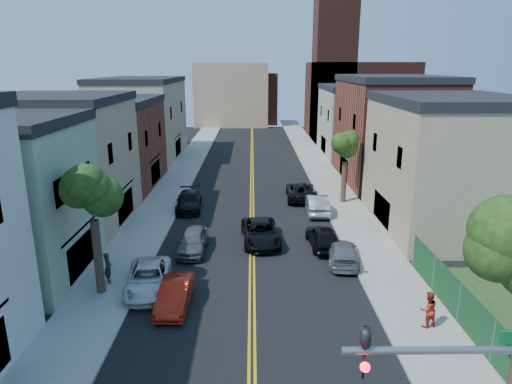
{
  "coord_description": "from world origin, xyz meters",
  "views": [
    {
      "loc": [
        0.03,
        -7.34,
        11.6
      ],
      "look_at": [
        0.32,
        26.55,
        2.0
      ],
      "focal_mm": 31.58,
      "sensor_mm": 36.0,
      "label": 1
    }
  ],
  "objects_px": {
    "dark_car_right_far": "(301,191)",
    "black_suv_lane": "(261,233)",
    "white_pickup": "(149,278)",
    "black_car_right": "(323,237)",
    "red_sedan": "(175,294)",
    "silver_car_right": "(317,204)",
    "grey_car_left": "(193,241)",
    "pedestrian_right": "(428,309)",
    "pedestrian_left": "(108,267)",
    "black_car_left": "(189,201)",
    "grey_car_right": "(343,252)"
  },
  "relations": [
    {
      "from": "black_car_right",
      "to": "black_suv_lane",
      "type": "xyz_separation_m",
      "value": [
        -4.07,
        0.85,
        -0.02
      ]
    },
    {
      "from": "red_sedan",
      "to": "pedestrian_right",
      "type": "height_order",
      "value": "pedestrian_right"
    },
    {
      "from": "black_car_left",
      "to": "pedestrian_right",
      "type": "height_order",
      "value": "pedestrian_right"
    },
    {
      "from": "white_pickup",
      "to": "grey_car_left",
      "type": "bearing_deg",
      "value": 64.06
    },
    {
      "from": "white_pickup",
      "to": "pedestrian_right",
      "type": "bearing_deg",
      "value": -23.5
    },
    {
      "from": "dark_car_right_far",
      "to": "pedestrian_left",
      "type": "relative_size",
      "value": 3.17
    },
    {
      "from": "white_pickup",
      "to": "black_car_right",
      "type": "xyz_separation_m",
      "value": [
        10.16,
        5.75,
        0.07
      ]
    },
    {
      "from": "grey_car_right",
      "to": "dark_car_right_far",
      "type": "bearing_deg",
      "value": -78.33
    },
    {
      "from": "grey_car_left",
      "to": "pedestrian_right",
      "type": "bearing_deg",
      "value": -36.29
    },
    {
      "from": "red_sedan",
      "to": "black_car_right",
      "type": "distance_m",
      "value": 11.28
    },
    {
      "from": "white_pickup",
      "to": "dark_car_right_far",
      "type": "xyz_separation_m",
      "value": [
        9.86,
        16.85,
        0.08
      ]
    },
    {
      "from": "black_car_right",
      "to": "dark_car_right_far",
      "type": "distance_m",
      "value": 11.1
    },
    {
      "from": "black_car_right",
      "to": "pedestrian_left",
      "type": "xyz_separation_m",
      "value": [
        -12.48,
        -5.09,
        0.26
      ]
    },
    {
      "from": "black_suv_lane",
      "to": "dark_car_right_far",
      "type": "bearing_deg",
      "value": 65.05
    },
    {
      "from": "grey_car_right",
      "to": "silver_car_right",
      "type": "distance_m",
      "value": 9.48
    },
    {
      "from": "grey_car_right",
      "to": "pedestrian_left",
      "type": "bearing_deg",
      "value": 18.51
    },
    {
      "from": "red_sedan",
      "to": "silver_car_right",
      "type": "height_order",
      "value": "silver_car_right"
    },
    {
      "from": "black_car_left",
      "to": "grey_car_left",
      "type": "bearing_deg",
      "value": -85.3
    },
    {
      "from": "white_pickup",
      "to": "black_suv_lane",
      "type": "relative_size",
      "value": 0.93
    },
    {
      "from": "red_sedan",
      "to": "silver_car_right",
      "type": "xyz_separation_m",
      "value": [
        9.04,
        14.59,
        0.11
      ]
    },
    {
      "from": "red_sedan",
      "to": "black_suv_lane",
      "type": "xyz_separation_m",
      "value": [
        4.38,
        8.31,
        0.06
      ]
    },
    {
      "from": "white_pickup",
      "to": "pedestrian_left",
      "type": "relative_size",
      "value": 2.84
    },
    {
      "from": "pedestrian_left",
      "to": "pedestrian_right",
      "type": "xyz_separation_m",
      "value": [
        15.75,
        -4.49,
        0.0
      ]
    },
    {
      "from": "black_suv_lane",
      "to": "pedestrian_right",
      "type": "xyz_separation_m",
      "value": [
        7.34,
        -10.43,
        0.29
      ]
    },
    {
      "from": "dark_car_right_far",
      "to": "pedestrian_right",
      "type": "relative_size",
      "value": 3.16
    },
    {
      "from": "black_suv_lane",
      "to": "pedestrian_left",
      "type": "xyz_separation_m",
      "value": [
        -8.4,
        -5.94,
        0.28
      ]
    },
    {
      "from": "grey_car_left",
      "to": "grey_car_right",
      "type": "relative_size",
      "value": 0.98
    },
    {
      "from": "grey_car_left",
      "to": "black_car_right",
      "type": "height_order",
      "value": "black_car_right"
    },
    {
      "from": "grey_car_left",
      "to": "dark_car_right_far",
      "type": "xyz_separation_m",
      "value": [
        8.16,
        11.73,
        0.02
      ]
    },
    {
      "from": "black_car_left",
      "to": "black_suv_lane",
      "type": "relative_size",
      "value": 0.95
    },
    {
      "from": "grey_car_left",
      "to": "black_suv_lane",
      "type": "bearing_deg",
      "value": 19.74
    },
    {
      "from": "red_sedan",
      "to": "pedestrian_left",
      "type": "relative_size",
      "value": 2.35
    },
    {
      "from": "silver_car_right",
      "to": "pedestrian_left",
      "type": "xyz_separation_m",
      "value": [
        -13.06,
        -12.22,
        0.24
      ]
    },
    {
      "from": "white_pickup",
      "to": "black_car_right",
      "type": "height_order",
      "value": "black_car_right"
    },
    {
      "from": "grey_car_left",
      "to": "pedestrian_left",
      "type": "height_order",
      "value": "pedestrian_left"
    },
    {
      "from": "grey_car_left",
      "to": "pedestrian_right",
      "type": "xyz_separation_m",
      "value": [
        11.73,
        -8.95,
        0.28
      ]
    },
    {
      "from": "grey_car_left",
      "to": "black_car_left",
      "type": "height_order",
      "value": "grey_car_left"
    },
    {
      "from": "silver_car_right",
      "to": "pedestrian_left",
      "type": "height_order",
      "value": "pedestrian_left"
    },
    {
      "from": "black_car_right",
      "to": "black_suv_lane",
      "type": "relative_size",
      "value": 0.84
    },
    {
      "from": "pedestrian_right",
      "to": "silver_car_right",
      "type": "bearing_deg",
      "value": -96.22
    },
    {
      "from": "dark_car_right_far",
      "to": "black_suv_lane",
      "type": "xyz_separation_m",
      "value": [
        -3.78,
        -10.25,
        -0.03
      ]
    },
    {
      "from": "black_car_left",
      "to": "silver_car_right",
      "type": "bearing_deg",
      "value": -10.36
    },
    {
      "from": "red_sedan",
      "to": "white_pickup",
      "type": "distance_m",
      "value": 2.42
    },
    {
      "from": "dark_car_right_far",
      "to": "pedestrian_right",
      "type": "bearing_deg",
      "value": 101.71
    },
    {
      "from": "red_sedan",
      "to": "grey_car_right",
      "type": "xyz_separation_m",
      "value": [
        9.3,
        5.12,
        -0.02
      ]
    },
    {
      "from": "white_pickup",
      "to": "black_car_right",
      "type": "distance_m",
      "value": 11.67
    },
    {
      "from": "red_sedan",
      "to": "black_car_right",
      "type": "xyz_separation_m",
      "value": [
        8.46,
        7.46,
        0.08
      ]
    },
    {
      "from": "white_pickup",
      "to": "grey_car_right",
      "type": "bearing_deg",
      "value": 9.65
    },
    {
      "from": "pedestrian_right",
      "to": "dark_car_right_far",
      "type": "bearing_deg",
      "value": -95.58
    },
    {
      "from": "grey_car_right",
      "to": "pedestrian_left",
      "type": "relative_size",
      "value": 2.58
    }
  ]
}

